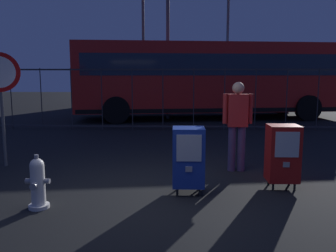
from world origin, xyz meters
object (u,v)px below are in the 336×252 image
bus_near (208,76)px  bus_far (188,76)px  newspaper_box_primary (283,153)px  street_light_near_left (168,21)px  street_light_near_right (228,33)px  pedestrian (237,121)px  fire_hydrant (38,183)px  street_light_far_left (143,14)px  newspaper_box_secondary (188,157)px  stop_sign (0,85)px

bus_near → bus_far: bearing=90.6°
newspaper_box_primary → street_light_near_left: street_light_near_left is taller
street_light_near_left → street_light_near_right: 5.47m
pedestrian → street_light_near_left: size_ratio=0.25×
fire_hydrant → pedestrian: bearing=33.0°
street_light_near_left → street_light_far_left: size_ratio=0.80×
newspaper_box_secondary → bus_near: size_ratio=0.09×
newspaper_box_primary → bus_far: size_ratio=0.10×
stop_sign → bus_far: bus_far is taller
bus_near → newspaper_box_secondary: bearing=-104.3°
newspaper_box_primary → bus_far: 13.72m
pedestrian → bus_far: bus_far is taller
fire_hydrant → newspaper_box_primary: newspaper_box_primary is taller
bus_far → street_light_far_left: size_ratio=1.29×
bus_near → street_light_near_right: (1.36, 4.43, 2.18)m
bus_near → street_light_near_left: size_ratio=1.62×
pedestrian → bus_far: 12.66m
fire_hydrant → bus_far: (2.48, 14.59, 1.36)m
street_light_near_left → street_light_near_right: (3.00, 4.57, 0.02)m
fire_hydrant → street_light_near_right: (4.51, 14.36, 3.54)m
bus_far → street_light_near_right: (2.03, -0.23, 2.18)m
stop_sign → street_light_near_left: size_ratio=0.34×
newspaper_box_primary → stop_sign: (-5.08, 1.20, 1.03)m
street_light_near_right → street_light_far_left: 4.51m
bus_far → street_light_far_left: (-2.27, -1.32, 3.01)m
fire_hydrant → street_light_far_left: (0.22, 13.26, 4.37)m
pedestrian → bus_near: (0.14, 7.97, 0.76)m
newspaper_box_primary → street_light_far_left: 13.41m
stop_sign → street_light_near_left: (3.03, 7.63, 2.28)m
fire_hydrant → stop_sign: (-1.51, 2.16, 1.25)m
stop_sign → bus_near: bearing=59.0°
newspaper_box_secondary → pedestrian: pedestrian is taller
bus_far → street_light_near_left: bearing=-96.4°
stop_sign → bus_near: size_ratio=0.21×
newspaper_box_primary → newspaper_box_secondary: (-1.51, -0.29, 0.00)m
pedestrian → bus_near: bearing=89.0°
newspaper_box_secondary → street_light_near_right: street_light_near_right is taller
fire_hydrant → bus_far: bus_far is taller
street_light_far_left → stop_sign: bearing=-98.8°
newspaper_box_secondary → newspaper_box_primary: bearing=11.0°
newspaper_box_secondary → bus_near: 9.39m
pedestrian → street_light_far_left: (-2.80, 11.31, 3.77)m
street_light_near_right → street_light_far_left: street_light_far_left is taller
newspaper_box_secondary → pedestrian: bearing=53.8°
stop_sign → street_light_near_left: street_light_near_left is taller
newspaper_box_secondary → street_light_near_left: (-0.55, 9.12, 3.31)m
fire_hydrant → newspaper_box_secondary: bearing=17.8°
newspaper_box_primary → newspaper_box_secondary: 1.54m
street_light_near_left → newspaper_box_secondary: bearing=-86.6°
stop_sign → street_light_far_left: street_light_far_left is taller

